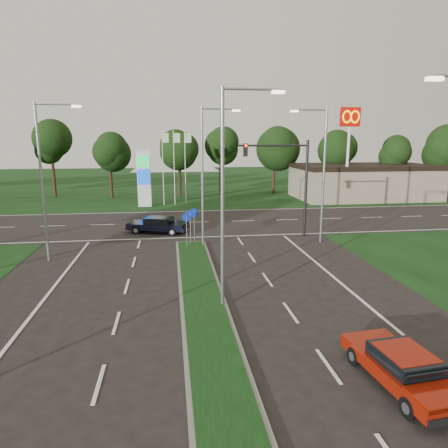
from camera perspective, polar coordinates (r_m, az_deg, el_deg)
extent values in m
plane|color=black|center=(12.11, -0.27, -23.27)|extent=(160.00, 160.00, 0.00)
cube|color=black|center=(65.20, -6.57, 5.68)|extent=(160.00, 50.00, 0.02)
cube|color=black|center=(34.55, -5.43, 0.20)|extent=(160.00, 12.00, 0.02)
cube|color=slate|center=(15.50, -2.25, -14.60)|extent=(2.00, 26.00, 0.12)
cube|color=gray|center=(51.63, 19.23, 5.71)|extent=(16.00, 9.00, 4.00)
cylinder|color=gray|center=(16.14, -0.23, 3.08)|extent=(0.16, 0.16, 9.00)
cylinder|color=gray|center=(16.25, 3.82, 18.68)|extent=(2.20, 0.10, 0.10)
cube|color=#FFF2CC|center=(16.49, 7.76, 18.15)|extent=(0.50, 0.22, 0.12)
cylinder|color=gray|center=(26.02, -3.11, 6.42)|extent=(0.16, 0.16, 9.00)
cylinder|color=gray|center=(26.08, -0.72, 16.13)|extent=(2.20, 0.10, 0.10)
cube|color=#FFF2CC|center=(26.23, 1.76, 15.88)|extent=(0.50, 0.22, 0.12)
cylinder|color=gray|center=(25.01, -24.55, 5.15)|extent=(0.16, 0.16, 9.00)
cylinder|color=gray|center=(24.67, -22.93, 15.47)|extent=(2.20, 0.10, 0.10)
cube|color=#FFF2CC|center=(24.41, -20.33, 15.48)|extent=(0.50, 0.22, 0.12)
cylinder|color=gray|center=(27.90, 14.03, 6.46)|extent=(0.16, 0.16, 9.00)
cylinder|color=gray|center=(27.47, 12.30, 15.66)|extent=(2.20, 0.10, 0.10)
cube|color=#FFF2CC|center=(27.11, 10.02, 15.58)|extent=(0.50, 0.22, 0.12)
cube|color=#FFF2CC|center=(14.43, 27.86, 17.86)|extent=(0.50, 0.22, 0.12)
cylinder|color=black|center=(29.69, 11.62, 4.93)|extent=(0.20, 0.20, 7.00)
cylinder|color=black|center=(28.76, 7.09, 11.06)|extent=(5.00, 0.14, 0.14)
cube|color=black|center=(28.32, 3.09, 10.52)|extent=(0.28, 0.28, 0.90)
sphere|color=#FF190C|center=(28.14, 3.16, 11.12)|extent=(0.20, 0.20, 0.20)
cylinder|color=gray|center=(26.01, -5.36, -1.21)|extent=(0.06, 0.06, 2.20)
cylinder|color=#0C26A5|center=(25.80, -5.40, 0.95)|extent=(0.56, 0.04, 0.56)
cylinder|color=gray|center=(27.00, -4.81, -0.71)|extent=(0.06, 0.06, 2.20)
cylinder|color=#0C26A5|center=(26.80, -4.85, 1.37)|extent=(0.56, 0.04, 0.56)
cylinder|color=gray|center=(27.69, -4.27, -0.38)|extent=(0.06, 0.06, 2.20)
cylinder|color=#0C26A5|center=(27.50, -4.30, 1.65)|extent=(0.56, 0.04, 0.56)
cube|color=silver|center=(43.09, -11.37, 6.37)|extent=(1.40, 0.30, 6.00)
cube|color=#0CA53F|center=(42.78, -11.48, 8.75)|extent=(1.30, 0.08, 1.20)
cube|color=#0C3FBF|center=(42.89, -11.39, 6.62)|extent=(1.30, 0.08, 1.60)
cylinder|color=silver|center=(43.92, -8.71, 7.88)|extent=(0.08, 0.08, 8.00)
cube|color=#B2D8B2|center=(43.82, -8.38, 12.07)|extent=(0.70, 0.02, 1.00)
cylinder|color=silver|center=(43.92, -7.13, 7.92)|extent=(0.08, 0.08, 8.00)
cube|color=#B2D8B2|center=(43.83, -6.77, 12.11)|extent=(0.70, 0.02, 1.00)
cylinder|color=silver|center=(43.95, -5.55, 7.96)|extent=(0.08, 0.08, 8.00)
cube|color=#B2D8B2|center=(43.86, -5.17, 12.14)|extent=(0.70, 0.02, 1.00)
cylinder|color=silver|center=(46.09, 17.24, 8.92)|extent=(0.30, 0.30, 10.00)
cube|color=#BF0C07|center=(46.11, 17.59, 14.38)|extent=(2.20, 0.35, 2.00)
torus|color=#FFC600|center=(45.72, 17.18, 14.43)|extent=(1.06, 0.16, 1.06)
torus|color=#FFC600|center=(46.10, 18.23, 14.34)|extent=(1.06, 0.16, 1.06)
cylinder|color=black|center=(50.06, -6.25, 6.35)|extent=(0.36, 0.36, 4.40)
sphere|color=black|center=(49.84, -6.36, 11.28)|extent=(6.00, 6.00, 6.00)
sphere|color=black|center=(49.65, -6.03, 12.44)|extent=(4.80, 4.80, 4.80)
cube|color=maroon|center=(13.28, 24.04, -18.40)|extent=(2.03, 4.14, 0.41)
cube|color=black|center=(13.04, 24.42, -17.06)|extent=(1.56, 1.89, 0.38)
cube|color=maroon|center=(12.95, 24.49, -16.31)|extent=(1.45, 1.56, 0.04)
cylinder|color=black|center=(13.90, 18.10, -17.51)|extent=(0.24, 0.58, 0.56)
cylinder|color=black|center=(14.67, 23.23, -16.28)|extent=(0.24, 0.58, 0.56)
cylinder|color=black|center=(12.15, 24.88, -22.74)|extent=(0.24, 0.58, 0.56)
cube|color=black|center=(30.94, -9.45, -0.24)|extent=(4.78, 3.13, 0.45)
cube|color=black|center=(30.82, -9.32, 0.54)|extent=(2.34, 2.08, 0.42)
cube|color=black|center=(30.78, -9.33, 0.92)|extent=(1.97, 1.88, 0.04)
cylinder|color=black|center=(30.76, -12.44, -0.89)|extent=(0.66, 0.39, 0.62)
cylinder|color=black|center=(32.25, -11.29, -0.26)|extent=(0.66, 0.39, 0.62)
cylinder|color=black|center=(29.77, -7.41, -1.14)|extent=(0.66, 0.39, 0.62)
cylinder|color=black|center=(31.30, -6.48, -0.47)|extent=(0.66, 0.39, 0.62)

